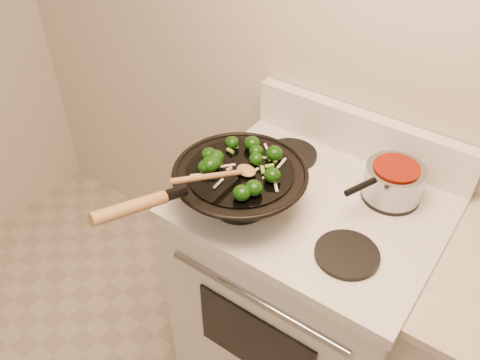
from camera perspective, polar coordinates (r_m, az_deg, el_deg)
The scene contains 5 objects.
stove at distance 1.92m, azimuth 7.22°, elevation -12.19°, with size 0.78×0.67×1.08m.
wok at distance 1.50m, azimuth -0.13°, elevation -0.60°, with size 0.40×0.65×0.23m.
stirfry at distance 1.47m, azimuth -0.21°, elevation 1.92°, with size 0.27×0.27×0.05m.
wooden_spoon at distance 1.40m, azimuth -1.62°, elevation 0.71°, with size 0.11×0.28×0.11m.
saucepan at distance 1.61m, azimuth 16.82°, elevation -0.08°, with size 0.18×0.28×0.11m.
Camera 1 is at (0.46, 0.09, 1.98)m, focal length 38.00 mm.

